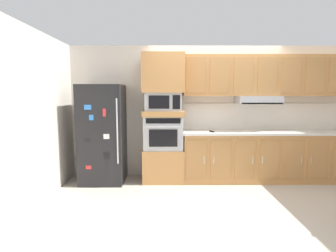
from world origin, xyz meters
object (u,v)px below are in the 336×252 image
refrigerator (103,134)px  built_in_oven (163,132)px  microwave (163,102)px  screwdriver (212,131)px

refrigerator → built_in_oven: refrigerator is taller
microwave → refrigerator: bearing=-176.5°
microwave → screwdriver: size_ratio=3.84×
built_in_oven → screwdriver: built_in_oven is taller
refrigerator → built_in_oven: bearing=3.5°
built_in_oven → refrigerator: bearing=-176.5°
refrigerator → screwdriver: size_ratio=10.50×
microwave → built_in_oven: bearing=179.2°
refrigerator → microwave: (1.09, 0.07, 0.58)m
screwdriver → built_in_oven: bearing=172.5°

